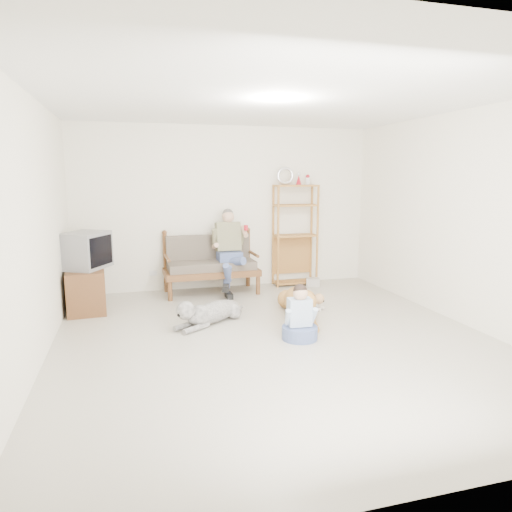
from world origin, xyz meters
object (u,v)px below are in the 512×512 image
object	(u,v)px
loveseat	(210,263)
golden_retriever	(300,303)
tv_stand	(86,289)
etagere	(295,234)

from	to	relation	value
loveseat	golden_retriever	distance (m)	1.96
tv_stand	etagere	bearing A→B (deg)	7.09
golden_retriever	loveseat	bearing A→B (deg)	132.77
tv_stand	golden_retriever	bearing A→B (deg)	-26.88
etagere	golden_retriever	bearing A→B (deg)	-107.96
tv_stand	golden_retriever	distance (m)	3.03
etagere	golden_retriever	world-z (taller)	etagere
loveseat	tv_stand	world-z (taller)	loveseat
etagere	tv_stand	world-z (taller)	etagere
loveseat	golden_retriever	xyz separation A→B (m)	(0.91, -1.71, -0.28)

